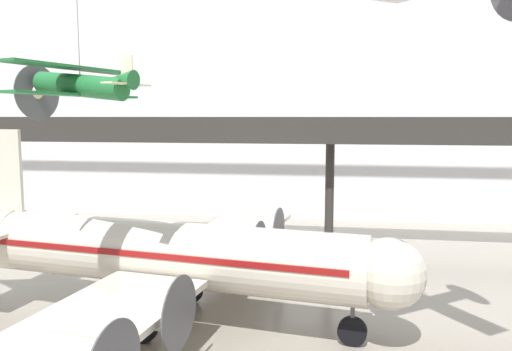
{
  "coord_description": "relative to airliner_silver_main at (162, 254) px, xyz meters",
  "views": [
    {
      "loc": [
        0.29,
        -15.75,
        10.18
      ],
      "look_at": [
        -3.42,
        7.93,
        7.32
      ],
      "focal_mm": 35.0,
      "sensor_mm": 36.0,
      "label": 1
    }
  ],
  "objects": [
    {
      "name": "hangar_back_wall",
      "position": [
        8.05,
        27.43,
        11.45
      ],
      "size": [
        140.0,
        3.0,
        29.69
      ],
      "color": "white",
      "rests_on": "ground"
    },
    {
      "name": "mezzanine_walkway",
      "position": [
        8.05,
        15.56,
        5.07
      ],
      "size": [
        110.0,
        3.2,
        10.13
      ],
      "color": "#2D2B28",
      "rests_on": "ground"
    },
    {
      "name": "airliner_silver_main",
      "position": [
        0.0,
        0.0,
        0.0
      ],
      "size": [
        25.34,
        29.06,
        9.48
      ],
      "rotation": [
        0.0,
        0.0,
        -0.15
      ],
      "color": "beige",
      "rests_on": "ground"
    },
    {
      "name": "suspended_plane_green_biplane",
      "position": [
        -1.84,
        -4.01,
        8.06
      ],
      "size": [
        5.54,
        6.58,
        13.26
      ],
      "rotation": [
        0.0,
        0.0,
        2.86
      ],
      "color": "#1E6B33"
    }
  ]
}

